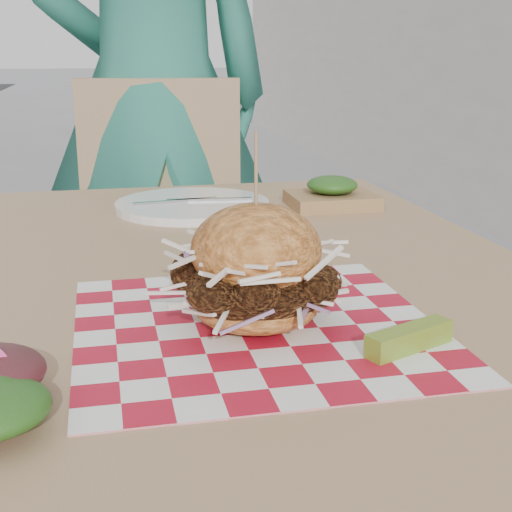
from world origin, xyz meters
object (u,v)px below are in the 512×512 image
at_px(patio_table, 232,329).
at_px(diner, 154,94).
at_px(sandwich, 256,274).
at_px(patio_chair, 172,239).

bearing_deg(patio_table, diner, 90.14).
distance_m(patio_table, sandwich, 0.23).
bearing_deg(patio_table, sandwich, -92.81).
bearing_deg(patio_chair, patio_table, -81.74).
relative_size(diner, patio_chair, 1.90).
bearing_deg(sandwich, diner, 89.71).
relative_size(patio_table, patio_chair, 1.26).
distance_m(diner, patio_table, 1.15).
xyz_separation_m(patio_table, sandwich, (-0.01, -0.19, 0.13)).
height_order(patio_chair, sandwich, patio_chair).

